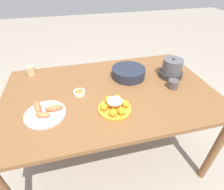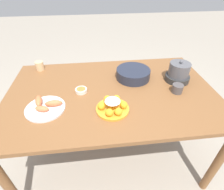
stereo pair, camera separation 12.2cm
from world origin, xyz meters
name	(u,v)px [view 1 (the left image)]	position (x,y,z in m)	size (l,w,h in m)	color
ground_plane	(110,151)	(0.00, 0.00, 0.00)	(12.00, 12.00, 0.00)	#9E9384
dining_table	(110,99)	(0.00, 0.00, 0.68)	(1.58, 0.99, 0.77)	brown
cake_plate	(115,106)	(-0.02, -0.22, 0.80)	(0.22, 0.22, 0.08)	gold
serving_bowl	(128,72)	(0.20, 0.16, 0.81)	(0.28, 0.28, 0.08)	#232838
sauce_bowl	(79,93)	(-0.23, 0.01, 0.78)	(0.09, 0.09, 0.03)	silver
seafood_platter	(45,112)	(-0.46, -0.16, 0.78)	(0.26, 0.26, 0.06)	silver
cup_near	(173,84)	(0.49, -0.08, 0.80)	(0.08, 0.08, 0.07)	#4C4747
cup_far	(31,70)	(-0.61, 0.40, 0.80)	(0.07, 0.07, 0.08)	#DBB27F
warming_pot	(172,69)	(0.55, 0.08, 0.84)	(0.19, 0.19, 0.18)	#2D2D2D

